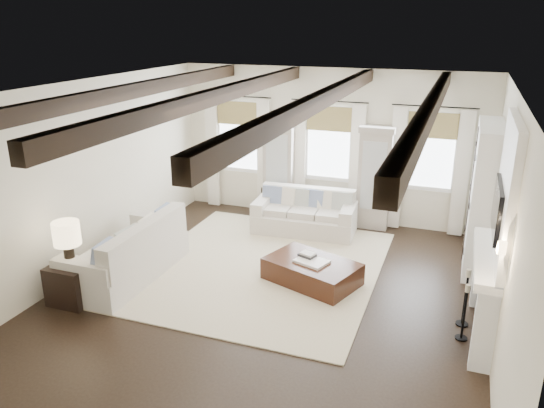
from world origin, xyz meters
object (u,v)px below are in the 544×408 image
(ottoman, at_px, (312,272))
(side_table_back, at_px, (272,198))
(side_table_front, at_px, (73,283))
(sofa_back, at_px, (305,215))
(sofa_left, at_px, (130,255))

(ottoman, distance_m, side_table_back, 3.53)
(side_table_front, bearing_deg, ottoman, 29.35)
(sofa_back, distance_m, side_table_back, 1.39)
(side_table_front, height_order, side_table_back, side_table_front)
(side_table_back, bearing_deg, sofa_back, -41.32)
(sofa_left, bearing_deg, side_table_back, 74.12)
(sofa_left, height_order, side_table_front, sofa_left)
(sofa_back, xyz_separation_m, ottoman, (0.76, -2.11, -0.16))
(ottoman, bearing_deg, side_table_front, -130.99)
(sofa_left, xyz_separation_m, ottoman, (2.91, 0.86, -0.21))
(sofa_left, height_order, side_table_back, sofa_left)
(side_table_front, bearing_deg, side_table_back, 73.26)
(sofa_back, bearing_deg, side_table_back, 138.68)
(sofa_back, distance_m, ottoman, 2.25)
(ottoman, xyz_separation_m, side_table_back, (-1.80, 3.03, 0.10))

